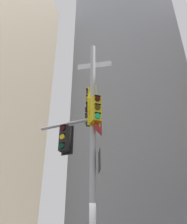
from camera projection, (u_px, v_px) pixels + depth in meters
The scene contains 2 objects.
building_mid_block at pixel (132, 79), 40.52m from camera, with size 16.34×16.34×51.86m, color #9399A3.
signal_pole_assembly at pixel (88, 126), 8.80m from camera, with size 2.99×3.52×8.95m.
Camera 1 is at (2.33, -7.04, 1.78)m, focal length 35.88 mm.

